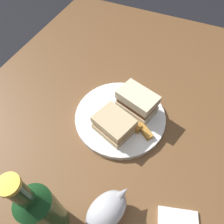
# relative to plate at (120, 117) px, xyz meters

# --- Properties ---
(ground_plane) EXTENTS (6.00, 6.00, 0.00)m
(ground_plane) POSITION_rel_plate_xyz_m (0.01, -0.05, -0.74)
(ground_plane) COLOR black
(dining_table) EXTENTS (1.28, 0.88, 0.73)m
(dining_table) POSITION_rel_plate_xyz_m (0.01, -0.05, -0.37)
(dining_table) COLOR brown
(dining_table) RESTS_ON ground
(plate) EXTENTS (0.27, 0.27, 0.02)m
(plate) POSITION_rel_plate_xyz_m (0.00, 0.00, 0.00)
(plate) COLOR white
(plate) RESTS_ON dining_table
(sandwich_half_left) EXTENTS (0.11, 0.12, 0.05)m
(sandwich_half_left) POSITION_rel_plate_xyz_m (0.05, 0.00, 0.04)
(sandwich_half_left) COLOR #CCB284
(sandwich_half_left) RESTS_ON plate
(sandwich_half_right) EXTENTS (0.10, 0.13, 0.07)m
(sandwich_half_right) POSITION_rel_plate_xyz_m (-0.04, 0.04, 0.04)
(sandwich_half_right) COLOR beige
(sandwich_half_right) RESTS_ON plate
(potato_wedge_front) EXTENTS (0.03, 0.04, 0.02)m
(potato_wedge_front) POSITION_rel_plate_xyz_m (-0.03, 0.06, 0.02)
(potato_wedge_front) COLOR #AD702D
(potato_wedge_front) RESTS_ON plate
(potato_wedge_middle) EXTENTS (0.05, 0.06, 0.01)m
(potato_wedge_middle) POSITION_rel_plate_xyz_m (0.03, 0.09, 0.02)
(potato_wedge_middle) COLOR #B77F33
(potato_wedge_middle) RESTS_ON plate
(potato_wedge_back) EXTENTS (0.02, 0.05, 0.02)m
(potato_wedge_back) POSITION_rel_plate_xyz_m (0.03, 0.05, 0.02)
(potato_wedge_back) COLOR #AD702D
(potato_wedge_back) RESTS_ON plate
(gravy_boat) EXTENTS (0.12, 0.10, 0.07)m
(gravy_boat) POSITION_rel_plate_xyz_m (0.26, 0.08, 0.03)
(gravy_boat) COLOR #B7B7BC
(gravy_boat) RESTS_ON dining_table
(cider_bottle) EXTENTS (0.06, 0.06, 0.28)m
(cider_bottle) POSITION_rel_plate_xyz_m (0.32, -0.03, 0.10)
(cider_bottle) COLOR #19421E
(cider_bottle) RESTS_ON dining_table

